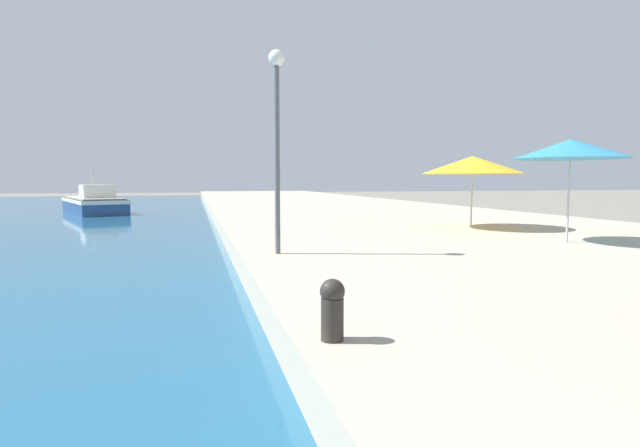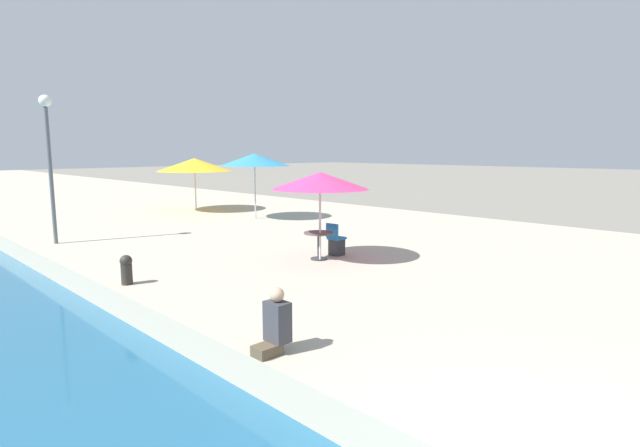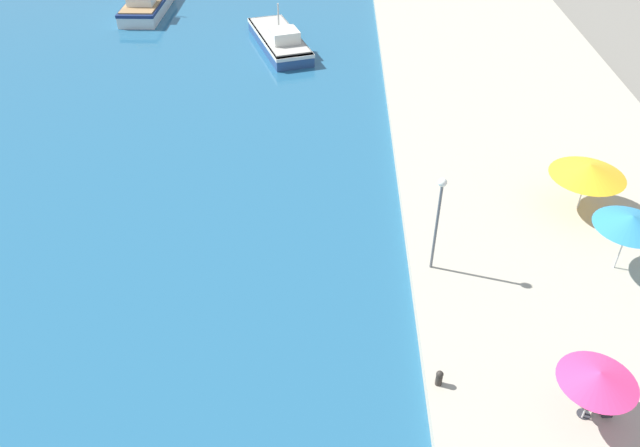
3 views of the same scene
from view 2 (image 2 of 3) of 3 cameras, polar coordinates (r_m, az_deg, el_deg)
quay_promenade at (r=39.98m, az=-26.89°, el=2.88°), size 16.00×90.00×0.61m
cafe_umbrella_pink at (r=12.96m, az=0.00°, el=4.92°), size 2.54×2.54×2.35m
cafe_umbrella_white at (r=21.27m, az=-7.49°, el=7.24°), size 2.95×2.95×2.77m
cafe_umbrella_striped at (r=24.77m, az=-14.15°, el=6.53°), size 3.53×3.53×2.52m
cafe_table at (r=13.31m, az=-0.14°, el=-1.89°), size 0.80×0.80×0.74m
cafe_chair_left at (r=13.89m, az=1.85°, el=-2.33°), size 0.46×0.43×0.91m
person_at_quay at (r=7.35m, az=-5.15°, el=-11.42°), size 0.52×0.36×0.96m
mooring_bollard at (r=11.69m, az=-21.25°, el=-4.84°), size 0.26×0.26×0.65m
lamppost at (r=17.50m, az=-28.62°, el=7.99°), size 0.36×0.36×4.56m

